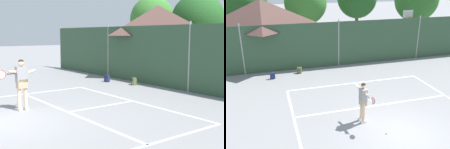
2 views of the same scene
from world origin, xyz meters
The scene contains 6 objects.
court_markings centered at (0.00, 0.65, 0.00)m, with size 8.30×11.10×0.01m.
chainlink_fence centered at (0.00, 9.00, 1.60)m, with size 26.09×0.09×3.34m.
clubhouse_building centered at (-5.13, 12.02, 2.39)m, with size 6.25×5.75×4.60m.
tennis_player centered at (-1.20, 1.29, 1.11)m, with size 0.29×1.43×1.85m.
backpack_navy centered at (-4.79, 7.65, 0.19)m, with size 0.31×0.29×0.46m.
backpack_olive centered at (-3.01, 8.18, 0.19)m, with size 0.33×0.32×0.46m.
Camera 1 is at (9.50, -2.68, 2.75)m, focal length 49.70 mm.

